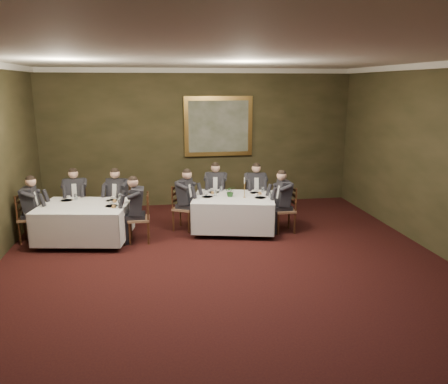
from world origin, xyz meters
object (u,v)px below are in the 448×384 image
object	(u,v)px
diner_sec_endright	(139,217)
diner_sec_endleft	(30,217)
diner_main_backright	(255,198)
chair_sec_backleft	(77,215)
chair_sec_endleft	(31,228)
painting	(218,126)
diner_main_endright	(284,209)
diner_sec_backleft	(76,205)
diner_sec_backright	(119,205)
diner_main_endleft	(184,207)
chair_sec_endright	(140,228)
diner_main_backleft	(216,197)
chair_main_backleft	(216,207)
table_second	(85,220)
centerpiece	(230,191)
chair_main_endright	(284,219)
chair_sec_backright	(119,215)
chair_main_backright	(255,207)
chair_main_endleft	(184,217)
candlestick	(244,190)
table_main	(234,211)

from	to	relation	value
diner_sec_endright	diner_sec_endleft	world-z (taller)	same
diner_main_backright	chair_sec_backleft	xyz separation A→B (m)	(-4.05, 0.01, -0.23)
chair_sec_endleft	painting	world-z (taller)	painting
diner_main_endright	diner_sec_backleft	size ratio (longest dim) A/B	1.00
diner_sec_backright	diner_sec_endright	distance (m)	1.09
diner_main_backright	diner_sec_backleft	bearing A→B (deg)	4.27
diner_main_endleft	diner_main_backright	bearing A→B (deg)	133.75
chair_sec_endright	diner_main_backleft	bearing A→B (deg)	-51.83
chair_main_backleft	diner_main_backright	xyz separation A→B (m)	(0.90, -0.22, 0.23)
table_second	centerpiece	xyz separation A→B (m)	(3.01, 0.22, 0.44)
chair_main_endright	chair_sec_backright	xyz separation A→B (m)	(-3.54, 0.84, 0.00)
chair_main_backright	diner_main_endright	size ratio (longest dim) A/B	0.74
diner_main_endright	diner_main_backleft	bearing A→B (deg)	46.45
diner_sec_backleft	diner_main_endright	bearing A→B (deg)	163.73
chair_main_backright	diner_main_endright	distance (m)	1.11
diner_main_endright	chair_sec_endleft	distance (m)	5.24
table_second	chair_main_endleft	world-z (taller)	chair_main_endleft
diner_main_endright	chair_sec_backright	world-z (taller)	diner_main_endright
chair_main_backright	centerpiece	distance (m)	1.20
table_second	diner_sec_backleft	bearing A→B (deg)	108.16
diner_sec_endright	chair_sec_backright	bearing A→B (deg)	25.50
chair_sec_backleft	chair_sec_endright	xyz separation A→B (m)	(1.40, -1.15, 0.00)
diner_sec_endright	candlestick	distance (m)	2.27
painting	candlestick	bearing A→B (deg)	-85.11
table_second	chair_main_endleft	bearing A→B (deg)	12.45
chair_main_backleft	chair_sec_endright	xyz separation A→B (m)	(-1.74, -1.35, 0.00)
table_second	diner_main_backright	size ratio (longest dim) A/B	1.45
diner_main_backleft	chair_sec_endleft	world-z (taller)	diner_main_backleft
chair_sec_backleft	chair_main_endleft	bearing A→B (deg)	163.76
chair_sec_backright	centerpiece	xyz separation A→B (m)	(2.40, -0.59, 0.60)
chair_sec_endright	diner_sec_endright	distance (m)	0.23
chair_main_endleft	candlestick	xyz separation A→B (m)	(1.27, -0.36, 0.65)
chair_sec_backright	painting	xyz separation A→B (m)	(2.47, 1.69, 1.77)
chair_sec_endright	diner_sec_endleft	distance (m)	2.21
chair_main_endleft	chair_sec_backleft	world-z (taller)	same
diner_main_backright	candlestick	size ratio (longest dim) A/B	2.99
chair_sec_backleft	diner_sec_endleft	world-z (taller)	diner_sec_endleft
diner_sec_endleft	chair_sec_backright	bearing A→B (deg)	109.05
chair_sec_backright	diner_sec_backright	bearing A→B (deg)	90.00
diner_main_backleft	chair_main_backright	distance (m)	0.95
chair_main_backright	chair_sec_endright	world-z (taller)	same
chair_main_backleft	table_main	bearing A→B (deg)	118.04
chair_sec_backleft	diner_sec_backleft	bearing A→B (deg)	90.00
table_main	chair_sec_endright	world-z (taller)	chair_sec_endright
chair_main_endright	centerpiece	size ratio (longest dim) A/B	4.07
diner_sec_endright	diner_sec_endleft	bearing A→B (deg)	80.74
table_second	chair_main_backright	world-z (taller)	chair_main_backright
chair_sec_backright	diner_sec_endright	size ratio (longest dim) A/B	0.74
candlestick	chair_sec_endleft	bearing A→B (deg)	178.76
chair_sec_endright	chair_sec_endleft	xyz separation A→B (m)	(-2.18, 0.37, 0.00)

